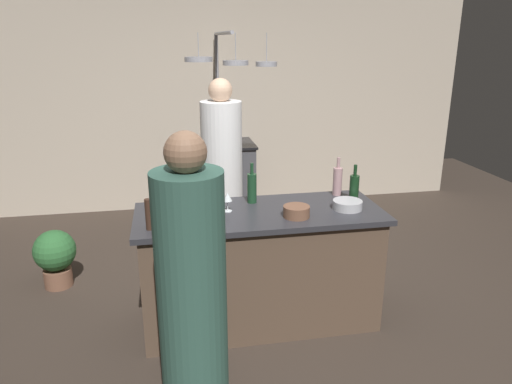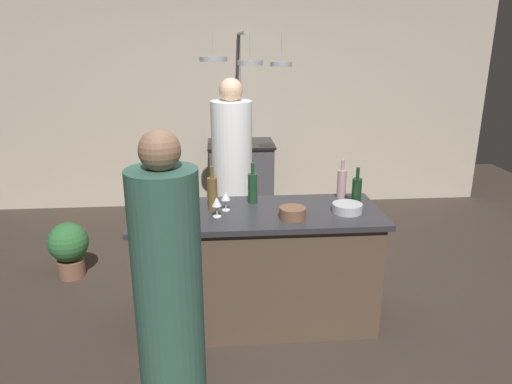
{
  "view_description": "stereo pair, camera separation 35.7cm",
  "coord_description": "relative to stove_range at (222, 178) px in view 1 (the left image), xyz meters",
  "views": [
    {
      "loc": [
        -0.63,
        -3.19,
        2.1
      ],
      "look_at": [
        0.0,
        0.15,
        1.0
      ],
      "focal_mm": 33.45,
      "sensor_mm": 36.0,
      "label": 1
    },
    {
      "loc": [
        -0.27,
        -3.24,
        2.1
      ],
      "look_at": [
        0.0,
        0.15,
        1.0
      ],
      "focal_mm": 33.45,
      "sensor_mm": 36.0,
      "label": 2
    }
  ],
  "objects": [
    {
      "name": "stove_range",
      "position": [
        0.0,
        0.0,
        0.0
      ],
      "size": [
        0.8,
        0.64,
        0.89
      ],
      "color": "#47474C",
      "rests_on": "ground_plane"
    },
    {
      "name": "mixing_bowl_wooden",
      "position": [
        0.23,
        -2.61,
        0.49
      ],
      "size": [
        0.19,
        0.19,
        0.08
      ],
      "primitive_type": "cylinder",
      "color": "brown",
      "rests_on": "kitchen_island"
    },
    {
      "name": "kitchen_island",
      "position": [
        0.0,
        -2.45,
        0.01
      ],
      "size": [
        1.8,
        0.72,
        0.9
      ],
      "color": "brown",
      "rests_on": "ground_plane"
    },
    {
      "name": "ground_plane",
      "position": [
        0.0,
        -2.45,
        -0.45
      ],
      "size": [
        9.0,
        9.0,
        0.0
      ],
      "primitive_type": "plane",
      "color": "#382D26"
    },
    {
      "name": "wine_bottle_green",
      "position": [
        -0.02,
        -2.24,
        0.57
      ],
      "size": [
        0.07,
        0.07,
        0.31
      ],
      "color": "#193D23",
      "rests_on": "kitchen_island"
    },
    {
      "name": "wine_bottle_rose",
      "position": [
        0.68,
        -2.18,
        0.57
      ],
      "size": [
        0.07,
        0.07,
        0.31
      ],
      "color": "#B78C8E",
      "rests_on": "kitchen_island"
    },
    {
      "name": "wine_bottle_amber",
      "position": [
        -0.32,
        -2.36,
        0.58
      ],
      "size": [
        0.07,
        0.07,
        0.32
      ],
      "color": "brown",
      "rests_on": "kitchen_island"
    },
    {
      "name": "overhead_pot_rack",
      "position": [
        -0.01,
        -0.54,
        1.23
      ],
      "size": [
        0.89,
        1.41,
        2.17
      ],
      "color": "gray",
      "rests_on": "ground_plane"
    },
    {
      "name": "wine_glass_near_right_guest",
      "position": [
        -0.23,
        -2.41,
        0.56
      ],
      "size": [
        0.07,
        0.07,
        0.15
      ],
      "color": "silver",
      "rests_on": "kitchen_island"
    },
    {
      "name": "wine_bottle_red",
      "position": [
        0.75,
        -2.37,
        0.56
      ],
      "size": [
        0.07,
        0.07,
        0.29
      ],
      "color": "#143319",
      "rests_on": "kitchen_island"
    },
    {
      "name": "mixing_bowl_steel",
      "position": [
        0.64,
        -2.52,
        0.49
      ],
      "size": [
        0.22,
        0.22,
        0.07
      ],
      "primitive_type": "cylinder",
      "color": "#B7B7BC",
      "rests_on": "kitchen_island"
    },
    {
      "name": "potted_plant",
      "position": [
        -1.65,
        -1.6,
        -0.15
      ],
      "size": [
        0.36,
        0.36,
        0.52
      ],
      "color": "brown",
      "rests_on": "ground_plane"
    },
    {
      "name": "guest_left",
      "position": [
        -0.55,
        -3.46,
        0.34
      ],
      "size": [
        0.36,
        0.36,
        1.7
      ],
      "color": "#33594C",
      "rests_on": "ground_plane"
    },
    {
      "name": "wine_glass_by_chef",
      "position": [
        -0.29,
        -2.54,
        0.56
      ],
      "size": [
        0.07,
        0.07,
        0.15
      ],
      "color": "silver",
      "rests_on": "kitchen_island"
    },
    {
      "name": "chef",
      "position": [
        -0.15,
        -1.4,
        0.37
      ],
      "size": [
        0.37,
        0.37,
        1.77
      ],
      "color": "white",
      "rests_on": "ground_plane"
    },
    {
      "name": "bar_stool_left",
      "position": [
        -0.56,
        -3.07,
        -0.07
      ],
      "size": [
        0.28,
        0.28,
        0.68
      ],
      "color": "#4C4C51",
      "rests_on": "ground_plane"
    },
    {
      "name": "back_wall",
      "position": [
        0.0,
        0.4,
        0.85
      ],
      "size": [
        6.4,
        0.16,
        2.6
      ],
      "primitive_type": "cube",
      "color": "#BCAD99",
      "rests_on": "ground_plane"
    },
    {
      "name": "pepper_mill",
      "position": [
        -0.78,
        -2.65,
        0.56
      ],
      "size": [
        0.05,
        0.05,
        0.21
      ],
      "primitive_type": "cylinder",
      "color": "#382319",
      "rests_on": "kitchen_island"
    }
  ]
}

